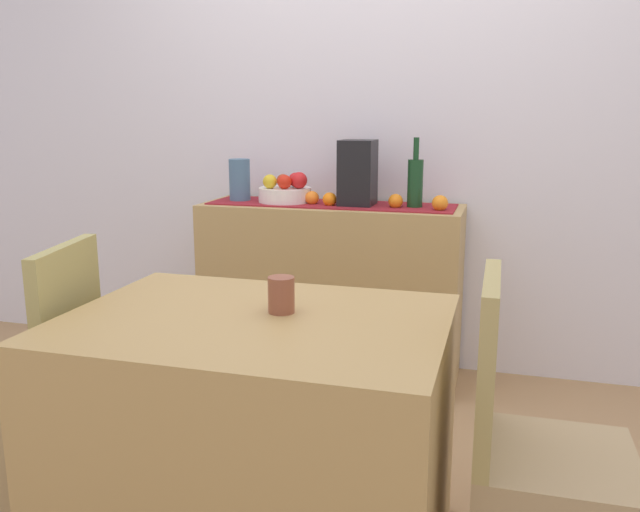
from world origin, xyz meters
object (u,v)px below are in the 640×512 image
(fruit_bowl, at_px, (285,195))
(dining_table, at_px, (257,440))
(ceramic_vase, at_px, (240,180))
(coffee_maker, at_px, (358,173))
(coffee_cup, at_px, (281,295))
(chair_near_window, at_px, (30,436))
(wine_bottle, at_px, (415,182))
(sideboard_console, at_px, (331,291))

(fruit_bowl, height_order, dining_table, fruit_bowl)
(ceramic_vase, bearing_deg, dining_table, -65.95)
(coffee_maker, xyz_separation_m, coffee_cup, (0.09, -1.35, -0.22))
(chair_near_window, bearing_deg, coffee_cup, 4.05)
(coffee_cup, bearing_deg, wine_bottle, 82.22)
(sideboard_console, xyz_separation_m, coffee_maker, (0.13, 0.00, 0.58))
(fruit_bowl, height_order, coffee_cup, fruit_bowl)
(sideboard_console, relative_size, chair_near_window, 1.40)
(wine_bottle, bearing_deg, coffee_maker, 180.00)
(ceramic_vase, bearing_deg, coffee_cup, -63.03)
(fruit_bowl, height_order, ceramic_vase, ceramic_vase)
(sideboard_console, xyz_separation_m, fruit_bowl, (-0.23, 0.00, 0.47))
(wine_bottle, height_order, ceramic_vase, wine_bottle)
(sideboard_console, bearing_deg, chair_near_window, -114.09)
(sideboard_console, xyz_separation_m, dining_table, (0.16, -1.42, -0.06))
(wine_bottle, bearing_deg, sideboard_console, 180.00)
(fruit_bowl, xyz_separation_m, wine_bottle, (0.64, 0.00, 0.08))
(fruit_bowl, bearing_deg, dining_table, -74.42)
(wine_bottle, height_order, chair_near_window, wine_bottle)
(wine_bottle, relative_size, chair_near_window, 0.36)
(wine_bottle, relative_size, coffee_maker, 1.05)
(sideboard_console, bearing_deg, fruit_bowl, 180.00)
(fruit_bowl, xyz_separation_m, ceramic_vase, (-0.24, 0.00, 0.06))
(coffee_cup, bearing_deg, ceramic_vase, 116.97)
(wine_bottle, bearing_deg, dining_table, -99.67)
(dining_table, height_order, coffee_cup, coffee_cup)
(ceramic_vase, bearing_deg, coffee_maker, 0.00)
(fruit_bowl, bearing_deg, wine_bottle, 0.00)
(sideboard_console, relative_size, dining_table, 1.19)
(coffee_cup, distance_m, chair_near_window, 1.00)
(coffee_maker, bearing_deg, chair_near_window, -118.31)
(dining_table, distance_m, chair_near_window, 0.80)
(sideboard_console, distance_m, ceramic_vase, 0.71)
(sideboard_console, bearing_deg, coffee_maker, 0.00)
(coffee_cup, bearing_deg, chair_near_window, -175.95)
(sideboard_console, distance_m, chair_near_window, 1.56)
(sideboard_console, bearing_deg, ceramic_vase, 180.00)
(sideboard_console, xyz_separation_m, coffee_cup, (0.22, -1.35, 0.36))
(chair_near_window, bearing_deg, dining_table, -0.23)
(coffee_maker, distance_m, coffee_cup, 1.37)
(wine_bottle, relative_size, dining_table, 0.31)
(dining_table, bearing_deg, coffee_cup, 48.22)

